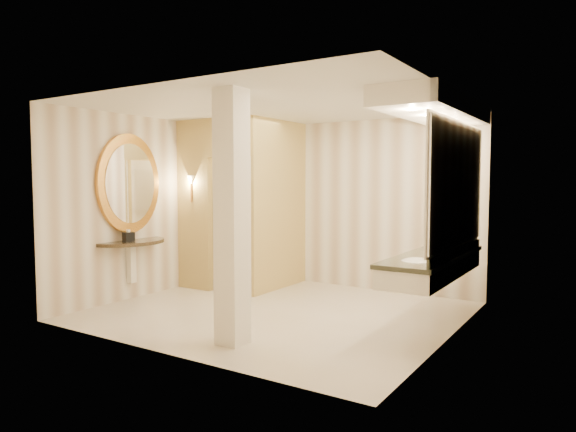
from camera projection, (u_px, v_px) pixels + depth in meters
name	position (u px, v px, depth m)	size (l,w,h in m)	color
floor	(277.00, 311.00, 6.84)	(4.50, 4.50, 0.00)	beige
ceiling	(277.00, 107.00, 6.65)	(4.50, 4.50, 0.00)	silver
wall_back	(345.00, 204.00, 8.43)	(4.50, 0.02, 2.70)	#EEE4CE
wall_front	(165.00, 221.00, 5.06)	(4.50, 0.02, 2.70)	#EEE4CE
wall_left	(157.00, 206.00, 7.95)	(0.02, 4.00, 2.70)	#EEE4CE
wall_right	(450.00, 217.00, 5.54)	(0.02, 4.00, 2.70)	#EEE4CE
toilet_closet	(252.00, 203.00, 8.16)	(1.50, 1.55, 2.70)	#D1B96D
wall_sconce	(191.00, 181.00, 8.11)	(0.14, 0.14, 0.42)	#CC8941
vanity	(437.00, 190.00, 6.00)	(0.75, 2.38, 2.09)	white
console_shelf	(129.00, 208.00, 7.46)	(1.11, 1.11, 2.00)	black
pillar	(232.00, 218.00, 5.41)	(0.28, 0.28, 2.70)	white
tissue_box	(128.00, 237.00, 7.29)	(0.13, 0.13, 0.13)	black
toilet	(274.00, 261.00, 8.76)	(0.42, 0.73, 0.75)	white
soap_bottle_a	(436.00, 246.00, 6.29)	(0.06, 0.06, 0.13)	beige
soap_bottle_b	(435.00, 247.00, 6.16)	(0.10, 0.10, 0.13)	silver
soap_bottle_c	(431.00, 243.00, 6.17)	(0.09, 0.09, 0.23)	#C6B28C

